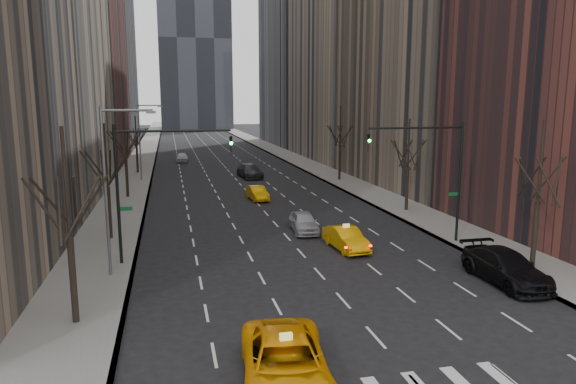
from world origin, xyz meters
TOP-DOWN VIEW (x-y plane):
  - ground at (0.00, 0.00)m, footprint 400.00×400.00m
  - sidewalk_left at (-12.25, 70.00)m, footprint 4.50×320.00m
  - sidewalk_right at (12.25, 70.00)m, footprint 4.50×320.00m
  - bld_left_far at (-21.50, 66.00)m, footprint 14.00×28.00m
  - bld_right_far at (21.50, 64.00)m, footprint 14.00×28.00m
  - bld_right_deep at (21.50, 95.00)m, footprint 14.00×30.00m
  - tree_lw_a at (-12.00, 4.00)m, footprint 3.36×3.50m
  - tree_lw_b at (-12.00, 18.00)m, footprint 3.36×3.50m
  - tree_lw_c at (-12.00, 34.00)m, footprint 3.36×3.50m
  - tree_lw_d at (-12.00, 52.00)m, footprint 3.36×3.50m
  - tree_rw_a at (12.00, 6.00)m, footprint 3.36×3.50m
  - tree_rw_b at (12.00, 22.00)m, footprint 3.36×3.50m
  - tree_rw_c at (12.00, 40.00)m, footprint 3.36×3.50m
  - traffic_mast_left at (-9.11, 12.00)m, footprint 6.69×0.39m
  - traffic_mast_right at (9.11, 12.00)m, footprint 6.69×0.39m
  - streetlight_near at (-10.84, 10.00)m, footprint 2.83×0.22m
  - streetlight_far at (-10.84, 45.00)m, footprint 2.83×0.22m
  - taxi_suv at (-4.38, -2.81)m, footprint 3.59×6.46m
  - taxi_sedan at (3.01, 12.16)m, footprint 1.95×4.56m
  - silver_sedan_ahead at (1.52, 17.11)m, footprint 2.10×4.51m
  - parked_suv_black at (9.11, 4.42)m, footprint 2.39×5.85m
  - far_taxi at (0.30, 30.13)m, footprint 1.79×4.19m
  - far_suv_grey at (1.89, 44.96)m, footprint 2.99×6.02m
  - far_car_white at (-5.91, 64.15)m, footprint 1.99×4.43m

SIDE VIEW (x-z plane):
  - ground at x=0.00m, z-range 0.00..0.00m
  - sidewalk_left at x=-12.25m, z-range 0.00..0.15m
  - sidewalk_right at x=12.25m, z-range 0.00..0.15m
  - far_taxi at x=0.30m, z-range 0.00..1.34m
  - taxi_sedan at x=3.01m, z-range 0.00..1.46m
  - far_car_white at x=-5.91m, z-range 0.00..1.48m
  - silver_sedan_ahead at x=1.52m, z-range 0.00..1.49m
  - far_suv_grey at x=1.89m, z-range 0.00..1.68m
  - parked_suv_black at x=9.11m, z-range 0.00..1.70m
  - taxi_suv at x=-4.38m, z-range 0.00..1.71m
  - tree_lw_d at x=-12.00m, z-range -0.12..7.24m
  - tree_lw_b at x=-12.00m, z-range -0.19..7.63m
  - tree_rw_b at x=12.00m, z-range -0.19..7.63m
  - tree_lw_a at x=-12.00m, z-range -0.26..8.02m
  - tree_rw_a at x=12.00m, z-range -0.26..8.02m
  - tree_lw_c at x=-12.00m, z-range -0.33..8.41m
  - tree_rw_c at x=12.00m, z-range -0.33..8.41m
  - traffic_mast_left at x=-9.11m, z-range 1.49..9.49m
  - traffic_mast_right at x=9.11m, z-range 1.49..9.49m
  - streetlight_near at x=-10.84m, z-range 1.12..10.12m
  - streetlight_far at x=-10.84m, z-range 1.12..10.12m
  - bld_left_far at x=-21.50m, z-range 0.00..44.00m
  - bld_right_far at x=21.50m, z-range 0.00..50.00m
  - bld_right_deep at x=21.50m, z-range 0.00..58.00m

